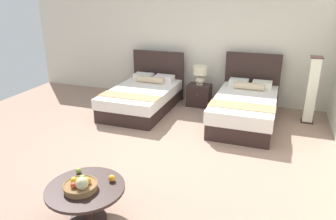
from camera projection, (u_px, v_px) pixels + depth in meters
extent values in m
cube|color=#9A7A67|center=(162.00, 154.00, 5.31)|extent=(9.27, 9.72, 0.02)
cube|color=beige|center=(206.00, 47.00, 7.57)|extent=(9.27, 0.12, 2.56)
cube|color=#30201D|center=(142.00, 104.00, 7.15)|extent=(1.22, 2.01, 0.29)
cube|color=white|center=(141.00, 93.00, 7.06)|extent=(1.26, 2.05, 0.22)
cube|color=#30201D|center=(158.00, 75.00, 7.90)|extent=(1.29, 0.07, 1.16)
cube|color=white|center=(144.00, 76.00, 7.73)|extent=(0.44, 0.30, 0.14)
cube|color=white|center=(164.00, 78.00, 7.56)|extent=(0.44, 0.30, 0.14)
cylinder|color=beige|center=(150.00, 80.00, 7.43)|extent=(0.67, 0.15, 0.15)
cube|color=#9F835A|center=(130.00, 96.00, 6.51)|extent=(1.27, 0.40, 0.01)
cube|color=#30201D|center=(244.00, 116.00, 6.45)|extent=(1.14, 2.09, 0.30)
cube|color=white|center=(245.00, 103.00, 6.35)|extent=(1.18, 2.13, 0.26)
cube|color=#30201D|center=(252.00, 81.00, 7.23)|extent=(1.21, 0.07, 1.24)
cube|color=white|center=(239.00, 82.00, 7.05)|extent=(0.41, 0.30, 0.14)
cube|color=white|center=(262.00, 85.00, 6.89)|extent=(0.41, 0.30, 0.14)
cylinder|color=beige|center=(249.00, 86.00, 6.76)|extent=(0.62, 0.15, 0.15)
cube|color=#9F835A|center=(242.00, 106.00, 5.81)|extent=(1.19, 0.42, 0.01)
cube|color=#30201D|center=(199.00, 95.00, 7.43)|extent=(0.52, 0.39, 0.50)
sphere|color=tan|center=(197.00, 95.00, 7.23)|extent=(0.02, 0.02, 0.02)
cylinder|color=beige|center=(200.00, 84.00, 7.36)|extent=(0.17, 0.17, 0.02)
ellipsoid|color=beige|center=(200.00, 80.00, 7.32)|extent=(0.22, 0.22, 0.18)
cylinder|color=#99844C|center=(200.00, 75.00, 7.29)|extent=(0.02, 0.02, 0.04)
cylinder|color=beige|center=(200.00, 70.00, 7.25)|extent=(0.33, 0.33, 0.19)
cylinder|color=#30201D|center=(89.00, 219.00, 3.76)|extent=(0.43, 0.43, 0.02)
cylinder|color=#30201D|center=(87.00, 205.00, 3.70)|extent=(0.10, 0.10, 0.42)
cylinder|color=#30201D|center=(85.00, 188.00, 3.62)|extent=(0.89, 0.89, 0.04)
cylinder|color=olive|center=(81.00, 187.00, 3.55)|extent=(0.36, 0.36, 0.07)
torus|color=olive|center=(80.00, 184.00, 3.54)|extent=(0.38, 0.38, 0.02)
sphere|color=gold|center=(74.00, 180.00, 3.56)|extent=(0.08, 0.08, 0.08)
sphere|color=#BF4026|center=(74.00, 185.00, 3.47)|extent=(0.07, 0.07, 0.07)
sphere|color=#BCB989|center=(82.00, 183.00, 3.45)|extent=(0.14, 0.14, 0.14)
sphere|color=orange|center=(88.00, 181.00, 3.54)|extent=(0.08, 0.08, 0.08)
sphere|color=#86B33C|center=(82.00, 178.00, 3.60)|extent=(0.07, 0.07, 0.07)
sphere|color=#8CAA44|center=(79.00, 171.00, 3.87)|extent=(0.07, 0.07, 0.07)
sphere|color=orange|center=(112.00, 178.00, 3.71)|extent=(0.08, 0.08, 0.08)
cube|color=#3C2522|center=(307.00, 121.00, 6.57)|extent=(0.23, 0.23, 0.03)
cube|color=white|center=(312.00, 90.00, 6.34)|extent=(0.19, 0.19, 1.29)
cube|color=#3C2522|center=(317.00, 57.00, 6.11)|extent=(0.23, 0.23, 0.02)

